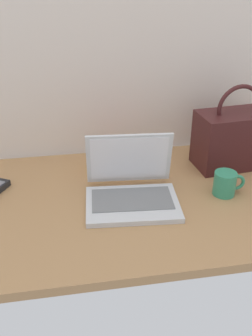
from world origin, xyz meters
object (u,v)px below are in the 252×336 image
at_px(coffee_mug, 226,183).
at_px(laptop, 131,188).
at_px(book_stack, 116,160).
at_px(handbag, 235,138).

bearing_deg(coffee_mug, laptop, 176.33).
relative_size(coffee_mug, book_stack, 0.51).
xyz_separation_m(coffee_mug, handbag, (0.11, 0.21, 0.07)).
height_order(laptop, coffee_mug, laptop).
xyz_separation_m(coffee_mug, book_stack, (-0.35, 0.26, -0.02)).
distance_m(handbag, book_stack, 0.47).
bearing_deg(laptop, handbag, 22.87).
bearing_deg(laptop, book_stack, 93.69).
height_order(laptop, book_stack, laptop).
distance_m(laptop, handbag, 0.49).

